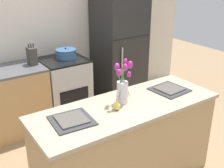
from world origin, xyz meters
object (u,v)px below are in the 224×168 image
at_px(refrigerator, 119,47).
at_px(pear_figurine, 117,106).
at_px(plate_setting_right, 169,89).
at_px(stove_range, 65,89).
at_px(plate_setting_left, 72,120).
at_px(cooking_pot, 66,53).
at_px(flower_vase, 122,86).
at_px(knife_block, 32,56).

distance_m(refrigerator, pear_figurine, 2.01).
relative_size(pear_figurine, plate_setting_right, 0.30).
bearing_deg(refrigerator, stove_range, -179.96).
distance_m(pear_figurine, plate_setting_left, 0.42).
relative_size(stove_range, plate_setting_left, 2.50).
bearing_deg(refrigerator, pear_figurine, -126.16).
distance_m(stove_range, refrigerator, 1.06).
bearing_deg(cooking_pot, refrigerator, -1.48).
height_order(flower_vase, pear_figurine, flower_vase).
xyz_separation_m(stove_range, plate_setting_right, (0.46, -1.58, 0.45)).
bearing_deg(plate_setting_right, flower_vase, 175.79).
relative_size(pear_figurine, cooking_pot, 0.37).
height_order(refrigerator, flower_vase, refrigerator).
height_order(stove_range, knife_block, knife_block).
bearing_deg(cooking_pot, knife_block, -179.60).
relative_size(flower_vase, plate_setting_left, 1.13).
bearing_deg(refrigerator, knife_block, 179.17).
relative_size(flower_vase, cooking_pot, 1.42).
xyz_separation_m(refrigerator, plate_setting_left, (-1.61, -1.58, -0.01)).
xyz_separation_m(pear_figurine, cooking_pot, (0.30, 1.65, 0.02)).
xyz_separation_m(plate_setting_left, knife_block, (0.24, 1.60, 0.10)).
bearing_deg(plate_setting_left, knife_block, 81.40).
height_order(refrigerator, pear_figurine, refrigerator).
bearing_deg(plate_setting_left, pear_figurine, -6.23).
height_order(flower_vase, cooking_pot, flower_vase).
bearing_deg(stove_range, knife_block, 177.18).
xyz_separation_m(stove_range, flower_vase, (-0.11, -1.54, 0.61)).
height_order(cooking_pot, knife_block, knife_block).
bearing_deg(plate_setting_left, stove_range, 67.45).
distance_m(plate_setting_left, plate_setting_right, 1.11).
bearing_deg(pear_figurine, stove_range, 81.67).
distance_m(refrigerator, cooking_pot, 0.89).
distance_m(refrigerator, plate_setting_left, 2.25).
relative_size(refrigerator, pear_figurine, 17.19).
distance_m(plate_setting_left, cooking_pot, 1.76).
bearing_deg(flower_vase, pear_figurine, -145.20).
distance_m(plate_setting_left, knife_block, 1.62).
bearing_deg(plate_setting_right, cooking_pot, 103.76).
height_order(plate_setting_right, knife_block, knife_block).
height_order(flower_vase, knife_block, flower_vase).
distance_m(pear_figurine, knife_block, 1.66).
xyz_separation_m(stove_range, pear_figurine, (-0.24, -1.62, 0.48)).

